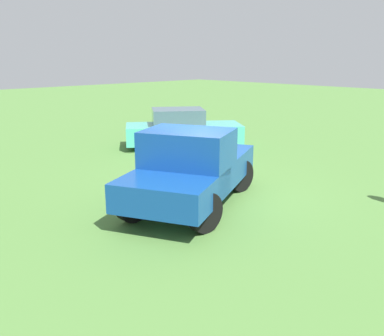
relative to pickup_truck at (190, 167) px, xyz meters
The scene contains 3 objects.
ground_plane 1.22m from the pickup_truck, 159.27° to the right, with size 80.00×80.00×0.00m, color #54843D.
pickup_truck is the anchor object (origin of this frame).
sedan_near 6.80m from the pickup_truck, 131.41° to the right, with size 4.56×3.99×1.49m.
Camera 1 is at (7.32, 7.11, 3.41)m, focal length 40.02 mm.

